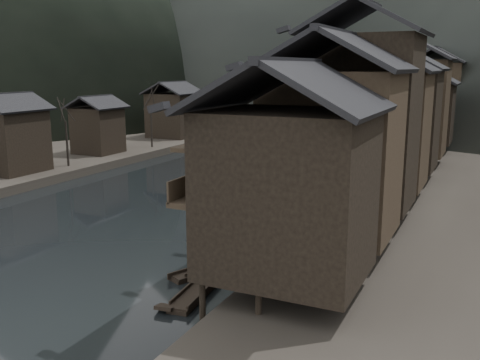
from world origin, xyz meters
The scene contains 12 objects.
water centered at (0.00, 0.00, 0.00)m, with size 300.00×300.00×0.00m, color black.
left_bank centered at (-35.00, 40.00, 0.60)m, with size 40.00×200.00×1.20m, color #2D2823.
stilt_houses centered at (17.28, 19.25, 8.86)m, with size 9.00×67.60×16.31m.
left_houses centered at (-20.50, 20.12, 5.66)m, with size 8.10×53.20×8.73m.
bare_trees centered at (-17.00, 12.29, 6.38)m, with size 3.67×45.41×7.34m.
moored_sampans centered at (11.86, 15.28, 0.20)m, with size 2.81×49.83×0.47m.
midriver_boats centered at (-0.16, 44.37, 0.20)m, with size 11.39×34.37×0.45m.
stone_bridge centered at (0.00, 72.00, 5.11)m, with size 40.00×6.00×9.00m.
hero_sampan centered at (10.81, -4.05, 0.20)m, with size 2.74×4.77×0.43m.
cargo_heap centered at (10.72, -3.85, 0.75)m, with size 1.07×1.40×0.64m, color black.
boatman centered at (11.51, -5.60, 1.29)m, with size 0.63×0.41×1.72m, color slate.
bamboo_pole centered at (11.71, -5.60, 3.81)m, with size 0.06×0.06×4.09m, color #8C7A51.
Camera 1 is at (25.34, -29.90, 11.88)m, focal length 40.00 mm.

